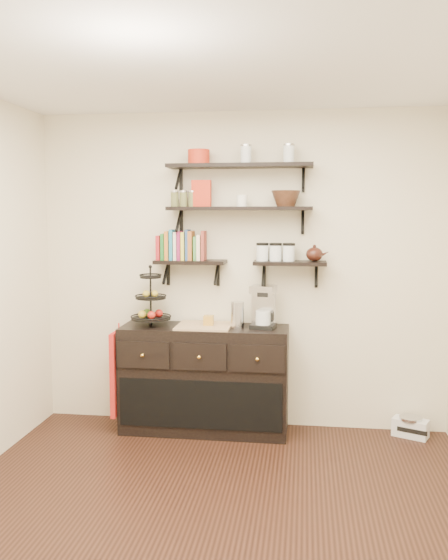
# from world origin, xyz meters

# --- Properties ---
(floor) EXTENTS (3.50, 3.50, 0.00)m
(floor) POSITION_xyz_m (0.00, 0.00, 0.00)
(floor) COLOR black
(floor) RESTS_ON ground
(ceiling) EXTENTS (3.50, 3.50, 0.02)m
(ceiling) POSITION_xyz_m (0.00, 0.00, 2.70)
(ceiling) COLOR white
(ceiling) RESTS_ON back_wall
(back_wall) EXTENTS (3.50, 0.02, 2.70)m
(back_wall) POSITION_xyz_m (0.00, 1.75, 1.35)
(back_wall) COLOR beige
(back_wall) RESTS_ON ground
(shelf_top) EXTENTS (1.20, 0.27, 0.23)m
(shelf_top) POSITION_xyz_m (0.00, 1.62, 2.23)
(shelf_top) COLOR black
(shelf_top) RESTS_ON back_wall
(shelf_mid) EXTENTS (1.20, 0.27, 0.23)m
(shelf_mid) POSITION_xyz_m (0.00, 1.62, 1.88)
(shelf_mid) COLOR black
(shelf_mid) RESTS_ON back_wall
(shelf_low_left) EXTENTS (0.60, 0.25, 0.23)m
(shelf_low_left) POSITION_xyz_m (-0.42, 1.63, 1.43)
(shelf_low_left) COLOR black
(shelf_low_left) RESTS_ON back_wall
(shelf_low_right) EXTENTS (0.60, 0.25, 0.23)m
(shelf_low_right) POSITION_xyz_m (0.42, 1.63, 1.43)
(shelf_low_right) COLOR black
(shelf_low_right) RESTS_ON back_wall
(cookbooks) EXTENTS (0.43, 0.15, 0.26)m
(cookbooks) POSITION_xyz_m (-0.47, 1.63, 1.57)
(cookbooks) COLOR #A61D24
(cookbooks) RESTS_ON shelf_low_left
(glass_canisters) EXTENTS (0.32, 0.10, 0.13)m
(glass_canisters) POSITION_xyz_m (0.30, 1.63, 1.51)
(glass_canisters) COLOR silver
(glass_canisters) RESTS_ON shelf_low_right
(sideboard) EXTENTS (1.40, 0.50, 0.92)m
(sideboard) POSITION_xyz_m (-0.28, 1.51, 0.45)
(sideboard) COLOR black
(sideboard) RESTS_ON floor
(fruit_stand) EXTENTS (0.33, 0.33, 0.49)m
(fruit_stand) POSITION_xyz_m (-0.74, 1.52, 1.07)
(fruit_stand) COLOR black
(fruit_stand) RESTS_ON sideboard
(candle) EXTENTS (0.08, 0.08, 0.08)m
(candle) POSITION_xyz_m (-0.25, 1.51, 0.96)
(candle) COLOR #AC7D27
(candle) RESTS_ON sideboard
(coffee_maker) EXTENTS (0.22, 0.22, 0.36)m
(coffee_maker) POSITION_xyz_m (0.21, 1.54, 1.07)
(coffee_maker) COLOR black
(coffee_maker) RESTS_ON sideboard
(thermal_carafe) EXTENTS (0.11, 0.11, 0.22)m
(thermal_carafe) POSITION_xyz_m (-0.00, 1.49, 1.01)
(thermal_carafe) COLOR silver
(thermal_carafe) RESTS_ON sideboard
(apron) EXTENTS (0.04, 0.30, 0.71)m
(apron) POSITION_xyz_m (-1.01, 1.41, 0.51)
(apron) COLOR #A61116
(apron) RESTS_ON sideboard
(radio) EXTENTS (0.31, 0.25, 0.17)m
(radio) POSITION_xyz_m (1.43, 1.60, 0.08)
(radio) COLOR silver
(radio) RESTS_ON floor
(recipe_box) EXTENTS (0.16, 0.06, 0.22)m
(recipe_box) POSITION_xyz_m (-0.32, 1.61, 2.01)
(recipe_box) COLOR red
(recipe_box) RESTS_ON shelf_mid
(walnut_bowl) EXTENTS (0.24, 0.24, 0.13)m
(walnut_bowl) POSITION_xyz_m (0.38, 1.61, 1.96)
(walnut_bowl) COLOR black
(walnut_bowl) RESTS_ON shelf_mid
(ramekins) EXTENTS (0.09, 0.09, 0.10)m
(ramekins) POSITION_xyz_m (0.02, 1.61, 1.95)
(ramekins) COLOR white
(ramekins) RESTS_ON shelf_mid
(teapot) EXTENTS (0.20, 0.16, 0.14)m
(teapot) POSITION_xyz_m (0.62, 1.63, 1.52)
(teapot) COLOR black
(teapot) RESTS_ON shelf_low_right
(red_pot) EXTENTS (0.18, 0.18, 0.12)m
(red_pot) POSITION_xyz_m (-0.34, 1.61, 2.31)
(red_pot) COLOR red
(red_pot) RESTS_ON shelf_top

